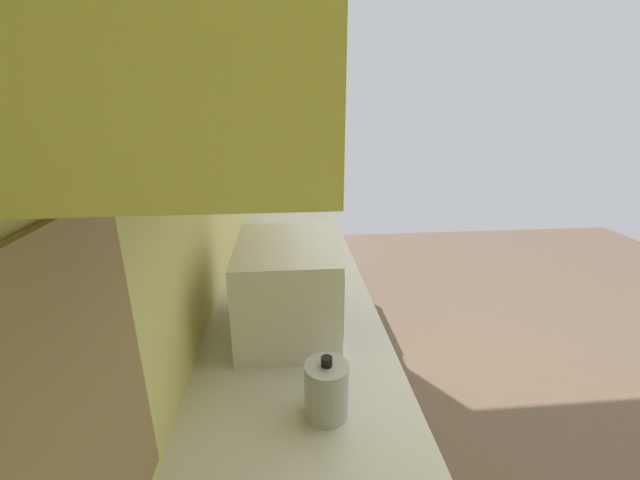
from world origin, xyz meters
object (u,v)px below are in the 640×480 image
(oven_range, at_px, (291,246))
(kettle, at_px, (326,389))
(microwave, at_px, (287,286))
(bowl, at_px, (304,244))

(oven_range, distance_m, kettle, 2.53)
(microwave, height_order, bowl, microwave)
(oven_range, bearing_deg, bowl, -177.36)
(microwave, relative_size, kettle, 2.64)
(oven_range, relative_size, kettle, 6.30)
(oven_range, relative_size, bowl, 5.56)
(microwave, bearing_deg, oven_range, -0.95)
(bowl, bearing_deg, oven_range, 2.64)
(bowl, relative_size, kettle, 1.13)
(oven_range, relative_size, microwave, 2.39)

